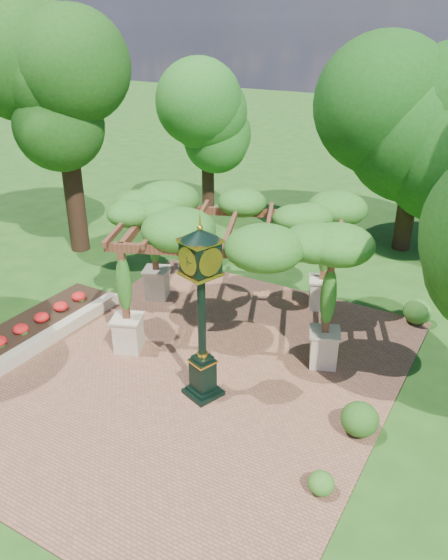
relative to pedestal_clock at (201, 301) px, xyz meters
The scene contains 13 objects.
ground 2.84m from the pedestal_clock, 157.12° to the right, with size 120.00×120.00×0.00m, color #1E4714.
brick_plaza 2.90m from the pedestal_clock, 132.97° to the left, with size 10.00×12.00×0.04m, color brown.
border_wall 5.86m from the pedestal_clock, behind, with size 0.35×5.00×0.40m, color #C6B793.
flower_bed 6.69m from the pedestal_clock, behind, with size 1.50×5.00×0.36m, color red.
pedestal_clock is the anchor object (origin of this frame).
pergola 3.51m from the pedestal_clock, 107.56° to the left, with size 7.47×6.14×4.05m.
sundial 9.90m from the pedestal_clock, 100.82° to the left, with size 0.64×0.64×0.89m.
shrub_front 4.76m from the pedestal_clock, 22.01° to the right, with size 0.55×0.55×0.49m, color #2E631C.
shrub_mid 4.56m from the pedestal_clock, ahead, with size 0.88×0.88×0.79m, color #234E16.
shrub_back 7.90m from the pedestal_clock, 58.94° to the left, with size 0.88×0.88×0.79m, color #2F611C.
tree_west_near 11.81m from the pedestal_clock, 149.27° to the left, with size 4.24×4.24×9.37m.
tree_west_far 14.75m from the pedestal_clock, 121.10° to the left, with size 3.76×3.76×6.44m.
tree_north 12.94m from the pedestal_clock, 81.38° to the left, with size 5.34×5.34×7.49m.
Camera 1 is at (6.83, -9.25, 8.76)m, focal length 35.00 mm.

